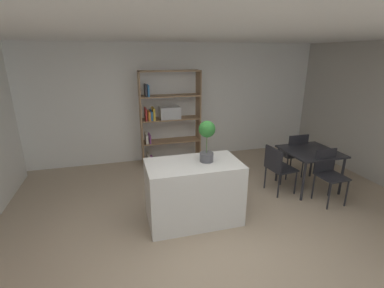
{
  "coord_description": "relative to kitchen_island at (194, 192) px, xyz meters",
  "views": [
    {
      "loc": [
        -1.1,
        -2.98,
        2.4
      ],
      "look_at": [
        -0.11,
        0.58,
        1.18
      ],
      "focal_mm": 25.78,
      "sensor_mm": 36.0,
      "label": 1
    }
  ],
  "objects": [
    {
      "name": "ceiling_slab",
      "position": [
        0.1,
        -0.51,
        2.2
      ],
      "size": [
        7.41,
        6.49,
        0.06
      ],
      "color": "white",
      "rests_on": "ground_plane"
    },
    {
      "name": "dining_chair_far",
      "position": [
        2.33,
        0.92,
        0.09
      ],
      "size": [
        0.44,
        0.45,
        0.92
      ],
      "rotation": [
        0.0,
        0.0,
        3.16
      ],
      "color": "#232328",
      "rests_on": "ground_plane"
    },
    {
      "name": "kitchen_island",
      "position": [
        0.0,
        0.0,
        0.0
      ],
      "size": [
        1.35,
        0.77,
        0.92
      ],
      "primitive_type": "cube",
      "color": "silver",
      "rests_on": "ground_plane"
    },
    {
      "name": "dining_table",
      "position": [
        2.33,
        0.44,
        0.19
      ],
      "size": [
        0.9,
        0.91,
        0.73
      ],
      "color": "#232328",
      "rests_on": "ground_plane"
    },
    {
      "name": "ground_plane",
      "position": [
        0.1,
        -0.51,
        -0.46
      ],
      "size": [
        10.2,
        10.2,
        0.0
      ],
      "primitive_type": "plane",
      "color": "tan"
    },
    {
      "name": "back_partition",
      "position": [
        0.1,
        2.7,
        0.86
      ],
      "size": [
        7.41,
        0.06,
        2.63
      ],
      "primitive_type": "cube",
      "color": "white",
      "rests_on": "ground_plane"
    },
    {
      "name": "dining_chair_island_side",
      "position": [
        1.66,
        0.43,
        0.06
      ],
      "size": [
        0.47,
        0.49,
        0.85
      ],
      "rotation": [
        0.0,
        0.0,
        1.68
      ],
      "color": "#232328",
      "rests_on": "ground_plane"
    },
    {
      "name": "open_bookshelf",
      "position": [
        0.04,
        2.34,
        0.59
      ],
      "size": [
        1.3,
        0.38,
        2.07
      ],
      "color": "#997551",
      "rests_on": "ground_plane"
    },
    {
      "name": "potted_plant_on_island",
      "position": [
        0.2,
        0.01,
        0.82
      ],
      "size": [
        0.23,
        0.23,
        0.6
      ],
      "color": "#4C4C51",
      "rests_on": "kitchen_island"
    },
    {
      "name": "dining_chair_near",
      "position": [
        2.33,
        -0.04,
        0.08
      ],
      "size": [
        0.42,
        0.43,
        0.89
      ],
      "rotation": [
        0.0,
        0.0,
        0.03
      ],
      "color": "#232328",
      "rests_on": "ground_plane"
    }
  ]
}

